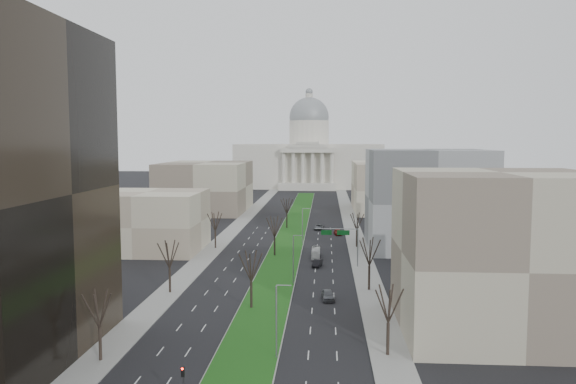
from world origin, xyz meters
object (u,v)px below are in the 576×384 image
at_px(car_grey_near, 328,295).
at_px(box_van, 316,253).
at_px(car_grey_far, 319,227).
at_px(car_red, 338,232).
at_px(car_black, 317,263).

xyz_separation_m(car_grey_near, box_van, (-2.57, 33.11, 0.26)).
distance_m(car_grey_near, box_van, 33.22).
relative_size(car_grey_near, car_grey_far, 0.91).
bearing_deg(car_red, box_van, -105.52).
bearing_deg(car_grey_near, car_black, 89.74).
xyz_separation_m(car_grey_far, box_van, (-0.20, -39.97, 0.34)).
height_order(car_black, box_van, box_van).
xyz_separation_m(car_black, box_van, (-0.44, 8.85, 0.36)).
bearing_deg(car_red, car_grey_far, 115.55).
bearing_deg(car_black, box_van, 102.53).
bearing_deg(car_grey_far, car_black, -81.34).
bearing_deg(box_van, car_red, 79.90).
bearing_deg(car_grey_near, car_grey_far, 86.57).
relative_size(car_red, car_grey_far, 0.92).
xyz_separation_m(car_grey_near, car_black, (-2.13, 24.27, -0.10)).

